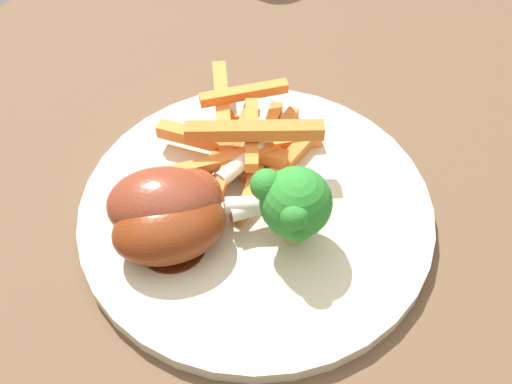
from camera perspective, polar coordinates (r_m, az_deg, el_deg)
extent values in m
cube|color=brown|center=(0.57, 0.57, 1.20)|extent=(1.19, 0.67, 0.03)
cylinder|color=#443122|center=(1.25, 3.86, 11.66)|extent=(0.06, 0.06, 0.68)
cylinder|color=beige|center=(0.52, 0.00, -1.79)|extent=(0.26, 0.26, 0.01)
cylinder|color=#8EAB4F|center=(0.50, 3.14, -2.93)|extent=(0.02, 0.02, 0.02)
sphere|color=#297A29|center=(0.47, 3.28, -0.87)|extent=(0.05, 0.05, 0.05)
sphere|color=#297A29|center=(0.46, 3.13, -2.00)|extent=(0.02, 0.02, 0.02)
sphere|color=#297A29|center=(0.47, 0.85, 0.58)|extent=(0.02, 0.02, 0.02)
sphere|color=#297A29|center=(0.47, 3.62, -3.10)|extent=(0.02, 0.02, 0.02)
sphere|color=#297A29|center=(0.46, 3.35, -2.02)|extent=(0.02, 0.02, 0.02)
sphere|color=#297A29|center=(0.47, 1.12, 0.17)|extent=(0.02, 0.02, 0.02)
cube|color=orange|center=(0.55, 0.24, 3.20)|extent=(0.10, 0.05, 0.01)
cube|color=orange|center=(0.54, -2.84, 3.98)|extent=(0.04, 0.10, 0.01)
cube|color=orange|center=(0.54, -0.35, 4.75)|extent=(0.06, 0.05, 0.01)
cube|color=#CA692A|center=(0.52, -0.51, 5.21)|extent=(0.07, 0.09, 0.01)
cube|color=#CA6A2A|center=(0.56, 1.20, 3.92)|extent=(0.08, 0.02, 0.01)
cube|color=orange|center=(0.54, 1.71, 1.55)|extent=(0.11, 0.01, 0.01)
cube|color=orange|center=(0.55, -2.44, 3.79)|extent=(0.09, 0.01, 0.01)
cube|color=orange|center=(0.56, -2.73, 6.65)|extent=(0.09, 0.08, 0.01)
cube|color=orange|center=(0.56, -0.99, 8.09)|extent=(0.06, 0.05, 0.01)
cube|color=orange|center=(0.56, 2.07, 4.04)|extent=(0.05, 0.05, 0.01)
cube|color=orange|center=(0.52, -2.75, 2.57)|extent=(0.07, 0.06, 0.01)
cube|color=#C8682A|center=(0.54, -1.72, 3.74)|extent=(0.10, 0.04, 0.01)
cube|color=orange|center=(0.55, 1.78, 2.88)|extent=(0.06, 0.06, 0.01)
cube|color=orange|center=(0.56, 0.00, 4.38)|extent=(0.02, 0.07, 0.01)
cylinder|color=#541D12|center=(0.51, -7.33, -2.66)|extent=(0.05, 0.05, 0.00)
ellipsoid|color=maroon|center=(0.50, -7.61, -1.04)|extent=(0.09, 0.10, 0.05)
cylinder|color=beige|center=(0.49, -0.10, -1.01)|extent=(0.03, 0.04, 0.01)
sphere|color=silver|center=(0.50, 2.32, -0.94)|extent=(0.02, 0.02, 0.02)
cylinder|color=#5F1F11|center=(0.51, -5.92, -2.51)|extent=(0.04, 0.04, 0.00)
ellipsoid|color=maroon|center=(0.50, -6.11, -1.09)|extent=(0.07, 0.06, 0.04)
cylinder|color=beige|center=(0.52, -1.60, 2.39)|extent=(0.04, 0.02, 0.01)
sphere|color=silver|center=(0.53, -0.07, 3.63)|extent=(0.02, 0.02, 0.02)
cylinder|color=#4C1909|center=(0.50, -6.86, -4.24)|extent=(0.05, 0.05, 0.00)
ellipsoid|color=maroon|center=(0.49, -7.08, -2.91)|extent=(0.10, 0.09, 0.04)
cylinder|color=beige|center=(0.50, 0.41, -1.17)|extent=(0.04, 0.04, 0.01)
sphere|color=silver|center=(0.50, 2.84, -0.55)|extent=(0.02, 0.02, 0.02)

